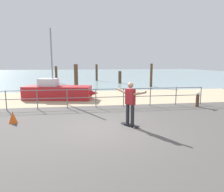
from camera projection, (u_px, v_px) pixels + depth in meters
name	position (u px, v px, depth m)	size (l,w,h in m)	color
ground_plane	(112.00, 137.00, 6.89)	(24.00, 10.00, 0.04)	#514C49
beach_strip	(96.00, 97.00, 14.70)	(24.00, 6.00, 0.04)	tan
sea_surface	(87.00, 74.00, 42.04)	(72.00, 50.00, 0.04)	#849EA3
railing_fence	(82.00, 96.00, 11.12)	(13.96, 0.05, 1.05)	slate
sailboat	(60.00, 92.00, 13.75)	(5.07, 2.24, 4.62)	#B21E23
skateboard	(130.00, 125.00, 8.03)	(0.64, 0.76, 0.08)	black
skateboarder	(130.00, 101.00, 7.88)	(0.95, 1.20, 1.65)	#26262B
bollard_short	(197.00, 101.00, 11.43)	(0.18, 0.18, 0.70)	#513826
seagull	(198.00, 93.00, 11.38)	(0.41, 0.34, 0.18)	white
groyne_post_0	(56.00, 75.00, 24.32)	(0.29, 0.29, 1.99)	#513826
groyne_post_1	(76.00, 76.00, 19.45)	(0.37, 0.37, 2.28)	#513826
groyne_post_2	(97.00, 73.00, 27.25)	(0.29, 0.29, 2.17)	#513826
groyne_post_3	(120.00, 77.00, 24.05)	(0.36, 0.36, 1.43)	#513826
groyne_post_4	(151.00, 75.00, 20.52)	(0.25, 0.25, 2.33)	#513826
traffic_cone	(13.00, 117.00, 8.42)	(0.36, 0.36, 0.50)	#E55919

